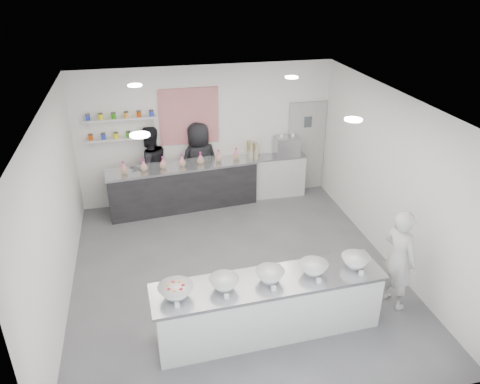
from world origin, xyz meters
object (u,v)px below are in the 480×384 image
espresso_ledge (276,176)px  staff_left (150,168)px  woman_prep (399,259)px  back_bar (184,187)px  espresso_machine (287,147)px  prep_counter (269,306)px  staff_right (199,163)px

espresso_ledge → staff_left: bearing=178.7°
espresso_ledge → woman_prep: woman_prep is taller
back_bar → woman_prep: woman_prep is taller
espresso_machine → woman_prep: size_ratio=0.33×
espresso_machine → woman_prep: (0.48, -4.10, -0.35)m
prep_counter → staff_right: 4.37m
espresso_ledge → staff_right: bearing=177.8°
staff_left → espresso_machine: bearing=157.8°
back_bar → staff_left: bearing=153.6°
woman_prep → staff_left: bearing=21.9°
prep_counter → staff_left: bearing=105.6°
espresso_ledge → espresso_machine: bearing=0.0°
back_bar → staff_right: bearing=26.5°
woman_prep → staff_right: (-2.44, 4.16, 0.10)m
back_bar → espresso_machine: espresso_machine is taller
back_bar → espresso_ledge: back_bar is taller
prep_counter → espresso_machine: size_ratio=6.07×
prep_counter → staff_right: bearing=92.2°
staff_left → staff_right: size_ratio=0.99×
back_bar → espresso_machine: size_ratio=5.89×
espresso_ledge → woman_prep: (0.70, -4.10, 0.34)m
staff_left → staff_right: bearing=159.0°
back_bar → woman_prep: size_ratio=1.95×
back_bar → prep_counter: bearing=-85.2°
prep_counter → back_bar: 4.15m
staff_right → espresso_machine: bearing=160.4°
prep_counter → staff_left: size_ratio=1.81×
staff_right → staff_left: bearing=-17.7°
espresso_machine → staff_right: staff_right is taller
staff_right → woman_prep: bearing=102.7°
espresso_machine → staff_right: 1.98m
back_bar → espresso_ledge: bearing=-0.7°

